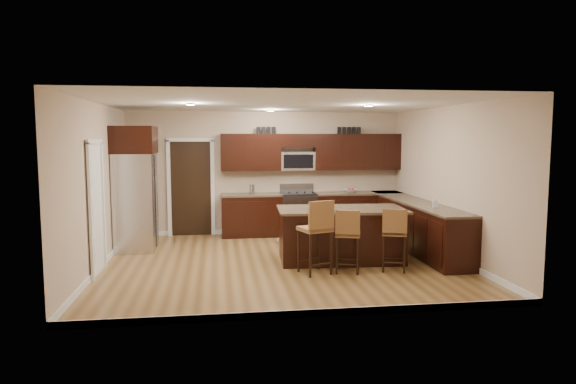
{
  "coord_description": "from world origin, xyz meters",
  "views": [
    {
      "loc": [
        -1.1,
        -8.59,
        2.15
      ],
      "look_at": [
        0.16,
        0.4,
        1.17
      ],
      "focal_mm": 32.0,
      "sensor_mm": 36.0,
      "label": 1
    }
  ],
  "objects": [
    {
      "name": "soap_bottle",
      "position": [
        2.7,
        -0.12,
        1.01
      ],
      "size": [
        0.11,
        0.11,
        0.19
      ],
      "primitive_type": "imported",
      "rotation": [
        0.0,
        0.0,
        -0.3
      ],
      "color": "#B2B2B2",
      "rests_on": "base_cabinets"
    },
    {
      "name": "island",
      "position": [
        1.04,
        -0.0,
        0.43
      ],
      "size": [
        2.25,
        1.28,
        0.92
      ],
      "rotation": [
        0.0,
        0.0,
        -0.06
      ],
      "color": "black",
      "rests_on": "floor"
    },
    {
      "name": "upper_cabinets",
      "position": [
        1.04,
        2.58,
        1.84
      ],
      "size": [
        4.0,
        0.33,
        0.8
      ],
      "color": "black",
      "rests_on": "wall_back"
    },
    {
      "name": "wall_right",
      "position": [
        3.0,
        0.0,
        1.35
      ],
      "size": [
        0.0,
        5.5,
        5.5
      ],
      "primitive_type": "plane",
      "rotation": [
        1.57,
        0.0,
        -1.57
      ],
      "color": "tan",
      "rests_on": "floor"
    },
    {
      "name": "wall_left",
      "position": [
        -3.0,
        0.0,
        1.35
      ],
      "size": [
        0.0,
        5.5,
        5.5
      ],
      "primitive_type": "plane",
      "rotation": [
        1.57,
        0.0,
        1.57
      ],
      "color": "tan",
      "rests_on": "floor"
    },
    {
      "name": "canister_short",
      "position": [
        -0.34,
        2.45,
        1.0
      ],
      "size": [
        0.11,
        0.11,
        0.16
      ],
      "primitive_type": "cylinder",
      "color": "silver",
      "rests_on": "base_cabinets"
    },
    {
      "name": "letter_decor",
      "position": [
        0.9,
        2.58,
        2.29
      ],
      "size": [
        2.2,
        0.03,
        0.15
      ],
      "primitive_type": null,
      "color": "black",
      "rests_on": "upper_cabinets"
    },
    {
      "name": "stool_right",
      "position": [
        1.7,
        -0.84,
        0.64
      ],
      "size": [
        0.49,
        0.49,
        1.02
      ],
      "rotation": [
        0.0,
        0.0,
        -0.34
      ],
      "color": "olive",
      "rests_on": "floor"
    },
    {
      "name": "stool_left",
      "position": [
        0.45,
        -0.85,
        0.74
      ],
      "size": [
        0.56,
        0.56,
        1.18
      ],
      "rotation": [
        0.0,
        0.0,
        0.34
      ],
      "color": "olive",
      "rests_on": "floor"
    },
    {
      "name": "wall_back",
      "position": [
        0.0,
        2.75,
        1.35
      ],
      "size": [
        6.0,
        0.0,
        6.0
      ],
      "primitive_type": "plane",
      "rotation": [
        1.57,
        0.0,
        0.0
      ],
      "color": "tan",
      "rests_on": "floor"
    },
    {
      "name": "base_cabinets",
      "position": [
        1.9,
        1.45,
        0.46
      ],
      "size": [
        4.02,
        3.96,
        0.92
      ],
      "color": "black",
      "rests_on": "floor"
    },
    {
      "name": "stool_mid",
      "position": [
        0.94,
        -0.84,
        0.64
      ],
      "size": [
        0.47,
        0.47,
        1.02
      ],
      "rotation": [
        0.0,
        0.0,
        -0.29
      ],
      "color": "olive",
      "rests_on": "floor"
    },
    {
      "name": "refrigerator",
      "position": [
        -2.62,
        1.38,
        1.2
      ],
      "size": [
        0.79,
        0.98,
        2.35
      ],
      "color": "silver",
      "rests_on": "floor"
    },
    {
      "name": "ceiling",
      "position": [
        0.0,
        0.0,
        2.7
      ],
      "size": [
        6.0,
        6.0,
        0.0
      ],
      "primitive_type": "plane",
      "rotation": [
        3.14,
        0.0,
        0.0
      ],
      "color": "silver",
      "rests_on": "wall_back"
    },
    {
      "name": "doorway",
      "position": [
        -1.65,
        2.73,
        1.03
      ],
      "size": [
        0.85,
        0.03,
        2.06
      ],
      "primitive_type": "cube",
      "color": "black",
      "rests_on": "floor"
    },
    {
      "name": "microwave",
      "position": [
        0.68,
        2.6,
        1.62
      ],
      "size": [
        0.76,
        0.31,
        0.4
      ],
      "primitive_type": "cube",
      "color": "silver",
      "rests_on": "upper_cabinets"
    },
    {
      "name": "floor_mat",
      "position": [
        0.57,
        1.76,
        0.01
      ],
      "size": [
        0.93,
        0.64,
        0.01
      ],
      "primitive_type": "cube",
      "rotation": [
        0.0,
        0.0,
        0.05
      ],
      "color": "brown",
      "rests_on": "floor"
    },
    {
      "name": "canister_tall",
      "position": [
        -0.34,
        2.45,
        1.02
      ],
      "size": [
        0.12,
        0.12,
        0.2
      ],
      "primitive_type": "cylinder",
      "color": "silver",
      "rests_on": "base_cabinets"
    },
    {
      "name": "island_jar",
      "position": [
        0.54,
        -0.0,
        0.97
      ],
      "size": [
        0.1,
        0.1,
        0.1
      ],
      "primitive_type": "cylinder",
      "color": "white",
      "rests_on": "island"
    },
    {
      "name": "floor",
      "position": [
        0.0,
        0.0,
        0.0
      ],
      "size": [
        6.0,
        6.0,
        0.0
      ],
      "primitive_type": "plane",
      "color": "olive",
      "rests_on": "ground"
    },
    {
      "name": "range",
      "position": [
        0.68,
        2.45,
        0.47
      ],
      "size": [
        0.76,
        0.64,
        1.11
      ],
      "color": "silver",
      "rests_on": "floor"
    },
    {
      "name": "pantry_door",
      "position": [
        -2.98,
        -0.3,
        1.02
      ],
      "size": [
        0.03,
        0.8,
        2.04
      ],
      "primitive_type": "cube",
      "color": "white",
      "rests_on": "floor"
    },
    {
      "name": "fruit_bowl",
      "position": [
        1.86,
        2.45,
        0.96
      ],
      "size": [
        0.31,
        0.31,
        0.07
      ],
      "primitive_type": "imported",
      "rotation": [
        0.0,
        0.0,
        -0.03
      ],
      "color": "silver",
      "rests_on": "base_cabinets"
    }
  ]
}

